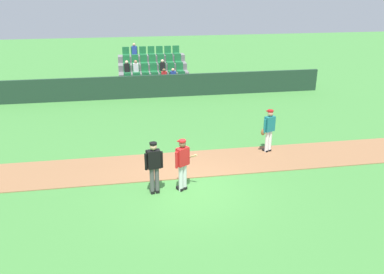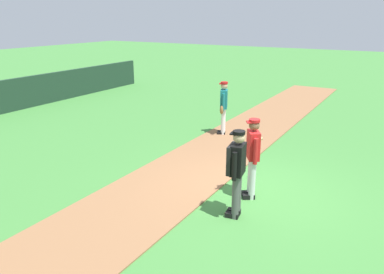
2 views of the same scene
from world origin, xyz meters
name	(u,v)px [view 2 (image 2 of 2)]	position (x,y,z in m)	size (l,w,h in m)	color
ground_plane	(254,194)	(0.00, 0.00, 0.00)	(80.00, 80.00, 0.00)	#42843A
infield_dirt_path	(180,176)	(0.00, 1.94, 0.01)	(28.00, 2.31, 0.03)	#936642
batter_red_jersey	(252,155)	(-0.16, 0.04, 0.97)	(0.74, 0.70, 1.76)	silver
umpire_home_plate	(237,169)	(-1.08, -0.01, 1.00)	(0.58, 0.35, 1.76)	#4C4C4C
runner_teal_jersey	(223,106)	(3.64, 2.55, 0.96)	(0.66, 0.41, 1.76)	white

